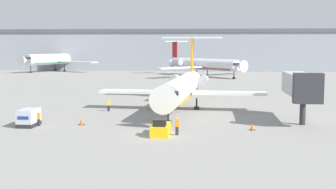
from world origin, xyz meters
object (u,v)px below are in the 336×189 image
(airplane_parked_far_right, at_px, (58,59))
(airplane_main, at_px, (181,87))
(jet_bridge, at_px, (300,85))
(worker_on_apron, at_px, (39,119))
(traffic_cone_right, at_px, (252,127))
(worker_near_tug, at_px, (177,126))
(pushback_tug, at_px, (161,129))
(luggage_cart, at_px, (29,118))
(worker_by_wing, at_px, (108,105))
(airplane_parked_far_left, at_px, (204,64))
(traffic_cone_left, at_px, (82,121))

(airplane_parked_far_right, bearing_deg, airplane_main, -61.88)
(airplane_main, distance_m, jet_bridge, 17.25)
(worker_on_apron, height_order, traffic_cone_right, worker_on_apron)
(jet_bridge, bearing_deg, worker_near_tug, -145.81)
(airplane_main, height_order, airplane_parked_far_right, airplane_parked_far_right)
(worker_near_tug, xyz_separation_m, jet_bridge, (14.11, 9.58, 3.48))
(pushback_tug, bearing_deg, traffic_cone_right, 20.56)
(airplane_parked_far_right, bearing_deg, luggage_cart, -73.27)
(luggage_cart, xyz_separation_m, jet_bridge, (31.35, 5.94, 3.45))
(luggage_cart, relative_size, traffic_cone_right, 4.22)
(luggage_cart, distance_m, worker_by_wing, 14.20)
(airplane_parked_far_left, bearing_deg, traffic_cone_left, -98.89)
(pushback_tug, xyz_separation_m, luggage_cart, (-15.55, 3.72, 0.33))
(jet_bridge, bearing_deg, traffic_cone_right, -135.38)
(airplane_main, bearing_deg, airplane_parked_far_right, 118.12)
(traffic_cone_left, distance_m, airplane_parked_far_right, 109.42)
(traffic_cone_right, bearing_deg, worker_on_apron, 179.08)
(worker_near_tug, relative_size, traffic_cone_left, 2.21)
(traffic_cone_right, distance_m, airplane_parked_far_left, 84.59)
(luggage_cart, bearing_deg, worker_on_apron, 16.19)
(airplane_main, distance_m, traffic_cone_right, 17.42)
(worker_on_apron, xyz_separation_m, airplane_parked_far_left, (17.62, 83.89, 2.66))
(worker_by_wing, bearing_deg, airplane_parked_far_right, 112.41)
(worker_on_apron, bearing_deg, jet_bridge, 10.53)
(pushback_tug, height_order, worker_on_apron, pushback_tug)
(airplane_main, distance_m, worker_near_tug, 18.53)
(worker_on_apron, relative_size, airplane_parked_far_right, 0.05)
(worker_on_apron, xyz_separation_m, airplane_parked_far_right, (-32.43, 104.11, 3.32))
(traffic_cone_left, xyz_separation_m, traffic_cone_right, (19.52, -1.63, -0.03))
(luggage_cart, distance_m, traffic_cone_right, 25.25)
(luggage_cart, bearing_deg, airplane_parked_far_right, 106.73)
(worker_by_wing, relative_size, traffic_cone_right, 2.24)
(traffic_cone_right, bearing_deg, traffic_cone_left, 175.24)
(worker_near_tug, bearing_deg, luggage_cart, 168.05)
(worker_by_wing, xyz_separation_m, traffic_cone_left, (-0.74, -11.11, -0.50))
(pushback_tug, xyz_separation_m, worker_near_tug, (1.68, 0.07, 0.30))
(pushback_tug, bearing_deg, airplane_parked_far_left, 87.98)
(luggage_cart, bearing_deg, jet_bridge, 10.72)
(pushback_tug, relative_size, traffic_cone_left, 4.93)
(airplane_main, relative_size, traffic_cone_left, 36.54)
(pushback_tug, relative_size, worker_near_tug, 2.23)
(airplane_main, relative_size, worker_on_apron, 18.57)
(luggage_cart, relative_size, worker_on_apron, 1.99)
(worker_by_wing, height_order, airplane_parked_far_left, airplane_parked_far_left)
(worker_near_tug, distance_m, airplane_parked_far_right, 118.54)
(worker_near_tug, distance_m, worker_by_wing, 19.53)
(airplane_main, bearing_deg, worker_near_tug, -87.84)
(airplane_parked_far_right, bearing_deg, traffic_cone_right, -61.55)
(worker_by_wing, bearing_deg, pushback_tug, -60.96)
(pushback_tug, distance_m, luggage_cart, 15.99)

